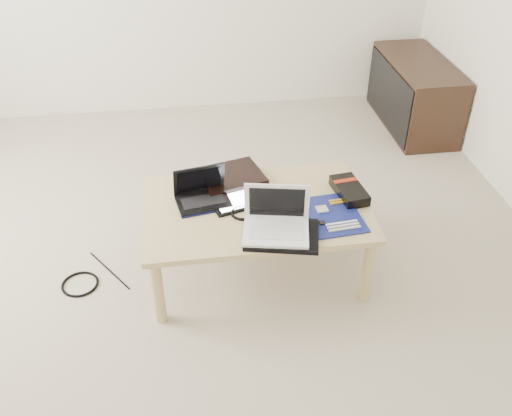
{
  "coord_description": "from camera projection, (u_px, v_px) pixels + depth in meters",
  "views": [
    {
      "loc": [
        0.05,
        -2.25,
        2.03
      ],
      "look_at": [
        0.38,
        -0.0,
        0.39
      ],
      "focal_mm": 40.0,
      "sensor_mm": 36.0,
      "label": 1
    }
  ],
  "objects": [
    {
      "name": "neoprene_sleeve",
      "position": [
        282.0,
        235.0,
        2.6
      ],
      "size": [
        0.38,
        0.31,
        0.02
      ],
      "primitive_type": "cube",
      "rotation": [
        0.0,
        0.0,
        -0.23
      ],
      "color": "black",
      "rests_on": "coffee_table"
    },
    {
      "name": "floor_cable_trail",
      "position": [
        109.0,
        270.0,
        3.01
      ],
      "size": [
        0.23,
        0.32,
        0.01
      ],
      "primitive_type": "cylinder",
      "rotation": [
        1.57,
        0.0,
        0.61
      ],
      "color": "black",
      "rests_on": "ground"
    },
    {
      "name": "white_laptop",
      "position": [
        276.0,
        222.0,
        2.59
      ],
      "size": [
        0.33,
        0.27,
        0.22
      ],
      "color": "white",
      "rests_on": "neoprene_sleeve"
    },
    {
      "name": "netbook",
      "position": [
        202.0,
        195.0,
        2.81
      ],
      "size": [
        0.29,
        0.23,
        0.19
      ],
      "color": "black",
      "rests_on": "coffee_table"
    },
    {
      "name": "gpu_box",
      "position": [
        349.0,
        190.0,
        2.86
      ],
      "size": [
        0.15,
        0.26,
        0.05
      ],
      "color": "black",
      "rests_on": "coffee_table"
    },
    {
      "name": "media_cabinet",
      "position": [
        414.0,
        94.0,
        4.21
      ],
      "size": [
        0.41,
        0.9,
        0.5
      ],
      "color": "#332214",
      "rests_on": "ground"
    },
    {
      "name": "ground",
      "position": [
        184.0,
        274.0,
        2.99
      ],
      "size": [
        4.0,
        4.0,
        0.0
      ],
      "primitive_type": "plane",
      "color": "#C0B09C",
      "rests_on": "ground"
    },
    {
      "name": "coffee_table",
      "position": [
        256.0,
        215.0,
        2.82
      ],
      "size": [
        1.1,
        0.7,
        0.4
      ],
      "color": "tan",
      "rests_on": "ground"
    },
    {
      "name": "motherboard",
      "position": [
        332.0,
        215.0,
        2.73
      ],
      "size": [
        0.29,
        0.36,
        0.02
      ],
      "color": "#0C1452",
      "rests_on": "coffee_table"
    },
    {
      "name": "book",
      "position": [
        231.0,
        177.0,
        2.98
      ],
      "size": [
        0.38,
        0.34,
        0.03
      ],
      "color": "black",
      "rests_on": "coffee_table"
    },
    {
      "name": "floor_cable_coil",
      "position": [
        80.0,
        284.0,
        2.92
      ],
      "size": [
        0.22,
        0.22,
        0.01
      ],
      "primitive_type": "torus",
      "rotation": [
        0.0,
        0.0,
        0.17
      ],
      "color": "black",
      "rests_on": "ground"
    },
    {
      "name": "tablet",
      "position": [
        234.0,
        202.0,
        2.82
      ],
      "size": [
        0.27,
        0.23,
        0.01
      ],
      "color": "black",
      "rests_on": "coffee_table"
    },
    {
      "name": "remote",
      "position": [
        271.0,
        200.0,
        2.82
      ],
      "size": [
        0.09,
        0.23,
        0.02
      ],
      "color": "silver",
      "rests_on": "coffee_table"
    },
    {
      "name": "cable_coil",
      "position": [
        242.0,
        213.0,
        2.74
      ],
      "size": [
        0.13,
        0.13,
        0.01
      ],
      "primitive_type": "torus",
      "rotation": [
        0.0,
        0.0,
        -0.19
      ],
      "color": "black",
      "rests_on": "coffee_table"
    }
  ]
}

